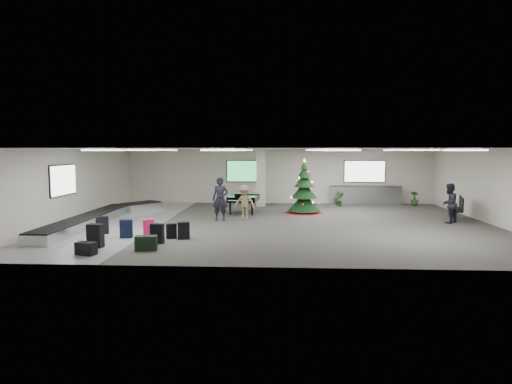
{
  "coord_description": "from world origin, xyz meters",
  "views": [
    {
      "loc": [
        -0.07,
        -18.23,
        3.15
      ],
      "look_at": [
        -1.05,
        1.0,
        1.25
      ],
      "focal_mm": 30.0,
      "sensor_mm": 36.0,
      "label": 1
    }
  ],
  "objects_px": {
    "bench": "(457,207)",
    "potted_plant_left": "(340,199)",
    "service_counter": "(365,195)",
    "traveler_b": "(244,202)",
    "pink_suitcase": "(149,228)",
    "grand_piano": "(243,199)",
    "christmas_tree": "(304,194)",
    "baggage_carousel": "(100,217)",
    "traveler_bench": "(449,203)",
    "potted_plant_right": "(415,198)",
    "traveler_a": "(220,199)"
  },
  "relations": [
    {
      "from": "service_counter",
      "to": "traveler_b",
      "type": "height_order",
      "value": "traveler_b"
    },
    {
      "from": "bench",
      "to": "traveler_bench",
      "type": "xyz_separation_m",
      "value": [
        -0.74,
        -0.93,
        0.26
      ]
    },
    {
      "from": "potted_plant_right",
      "to": "traveler_b",
      "type": "bearing_deg",
      "value": -150.1
    },
    {
      "from": "christmas_tree",
      "to": "traveler_b",
      "type": "xyz_separation_m",
      "value": [
        -2.83,
        -2.21,
        -0.15
      ]
    },
    {
      "from": "christmas_tree",
      "to": "grand_piano",
      "type": "xyz_separation_m",
      "value": [
        -3.03,
        -0.28,
        -0.21
      ]
    },
    {
      "from": "service_counter",
      "to": "christmas_tree",
      "type": "distance_m",
      "value": 5.14
    },
    {
      "from": "pink_suitcase",
      "to": "bench",
      "type": "relative_size",
      "value": 0.36
    },
    {
      "from": "baggage_carousel",
      "to": "christmas_tree",
      "type": "bearing_deg",
      "value": 19.52
    },
    {
      "from": "christmas_tree",
      "to": "traveler_a",
      "type": "height_order",
      "value": "christmas_tree"
    },
    {
      "from": "traveler_b",
      "to": "potted_plant_left",
      "type": "height_order",
      "value": "traveler_b"
    },
    {
      "from": "baggage_carousel",
      "to": "potted_plant_left",
      "type": "relative_size",
      "value": 12.26
    },
    {
      "from": "christmas_tree",
      "to": "bench",
      "type": "distance_m",
      "value": 7.04
    },
    {
      "from": "service_counter",
      "to": "pink_suitcase",
      "type": "height_order",
      "value": "service_counter"
    },
    {
      "from": "traveler_b",
      "to": "potted_plant_left",
      "type": "bearing_deg",
      "value": 59.06
    },
    {
      "from": "traveler_bench",
      "to": "traveler_a",
      "type": "bearing_deg",
      "value": -44.61
    },
    {
      "from": "baggage_carousel",
      "to": "christmas_tree",
      "type": "distance_m",
      "value": 9.68
    },
    {
      "from": "baggage_carousel",
      "to": "service_counter",
      "type": "xyz_separation_m",
      "value": [
        12.84,
        6.73,
        0.33
      ]
    },
    {
      "from": "traveler_a",
      "to": "traveler_bench",
      "type": "relative_size",
      "value": 1.13
    },
    {
      "from": "bench",
      "to": "potted_plant_left",
      "type": "relative_size",
      "value": 2.23
    },
    {
      "from": "service_counter",
      "to": "bench",
      "type": "bearing_deg",
      "value": -60.07
    },
    {
      "from": "pink_suitcase",
      "to": "traveler_a",
      "type": "distance_m",
      "value": 4.24
    },
    {
      "from": "potted_plant_left",
      "to": "bench",
      "type": "bearing_deg",
      "value": -43.88
    },
    {
      "from": "christmas_tree",
      "to": "bench",
      "type": "relative_size",
      "value": 1.55
    },
    {
      "from": "traveler_bench",
      "to": "traveler_b",
      "type": "bearing_deg",
      "value": -47.29
    },
    {
      "from": "service_counter",
      "to": "grand_piano",
      "type": "height_order",
      "value": "service_counter"
    },
    {
      "from": "grand_piano",
      "to": "service_counter",
      "type": "bearing_deg",
      "value": 35.17
    },
    {
      "from": "grand_piano",
      "to": "traveler_a",
      "type": "bearing_deg",
      "value": -103.87
    },
    {
      "from": "bench",
      "to": "traveler_bench",
      "type": "bearing_deg",
      "value": -111.14
    },
    {
      "from": "service_counter",
      "to": "grand_piano",
      "type": "distance_m",
      "value": 7.77
    },
    {
      "from": "traveler_bench",
      "to": "potted_plant_left",
      "type": "height_order",
      "value": "traveler_bench"
    },
    {
      "from": "bench",
      "to": "potted_plant_right",
      "type": "bearing_deg",
      "value": 111.71
    },
    {
      "from": "baggage_carousel",
      "to": "christmas_tree",
      "type": "height_order",
      "value": "christmas_tree"
    },
    {
      "from": "pink_suitcase",
      "to": "potted_plant_left",
      "type": "distance_m",
      "value": 12.07
    },
    {
      "from": "grand_piano",
      "to": "bench",
      "type": "relative_size",
      "value": 1.09
    },
    {
      "from": "pink_suitcase",
      "to": "potted_plant_right",
      "type": "relative_size",
      "value": 0.79
    },
    {
      "from": "traveler_a",
      "to": "potted_plant_left",
      "type": "height_order",
      "value": "traveler_a"
    },
    {
      "from": "traveler_bench",
      "to": "potted_plant_left",
      "type": "bearing_deg",
      "value": -98.08
    },
    {
      "from": "potted_plant_right",
      "to": "traveler_bench",
      "type": "bearing_deg",
      "value": -93.78
    },
    {
      "from": "baggage_carousel",
      "to": "traveler_bench",
      "type": "bearing_deg",
      "value": 1.88
    },
    {
      "from": "service_counter",
      "to": "potted_plant_right",
      "type": "relative_size",
      "value": 4.96
    },
    {
      "from": "pink_suitcase",
      "to": "grand_piano",
      "type": "height_order",
      "value": "grand_piano"
    },
    {
      "from": "service_counter",
      "to": "christmas_tree",
      "type": "relative_size",
      "value": 1.48
    },
    {
      "from": "service_counter",
      "to": "bench",
      "type": "height_order",
      "value": "service_counter"
    },
    {
      "from": "traveler_a",
      "to": "traveler_b",
      "type": "distance_m",
      "value": 1.14
    },
    {
      "from": "traveler_b",
      "to": "traveler_bench",
      "type": "bearing_deg",
      "value": 11.46
    },
    {
      "from": "potted_plant_right",
      "to": "grand_piano",
      "type": "bearing_deg",
      "value": -160.22
    },
    {
      "from": "bench",
      "to": "potted_plant_left",
      "type": "xyz_separation_m",
      "value": [
        -4.63,
        4.46,
        -0.2
      ]
    },
    {
      "from": "service_counter",
      "to": "traveler_bench",
      "type": "relative_size",
      "value": 2.36
    },
    {
      "from": "service_counter",
      "to": "traveler_bench",
      "type": "bearing_deg",
      "value": -69.65
    },
    {
      "from": "bench",
      "to": "traveler_b",
      "type": "relative_size",
      "value": 1.13
    }
  ]
}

